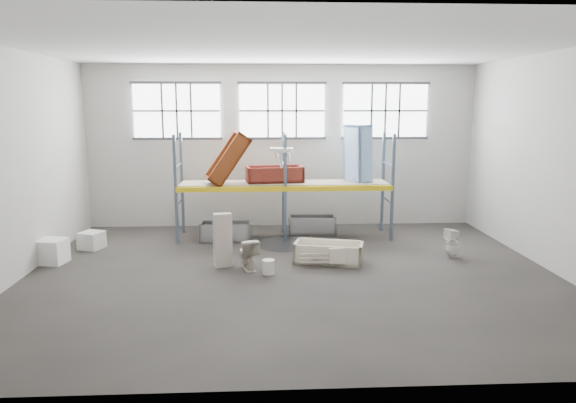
{
  "coord_description": "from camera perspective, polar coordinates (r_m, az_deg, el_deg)",
  "views": [
    {
      "loc": [
        -0.69,
        -11.63,
        3.81
      ],
      "look_at": [
        0.0,
        1.5,
        1.4
      ],
      "focal_mm": 33.3,
      "sensor_mm": 36.0,
      "label": 1
    }
  ],
  "objects": [
    {
      "name": "wall_back",
      "position": [
        16.75,
        -0.64,
        5.9
      ],
      "size": [
        12.0,
        0.1,
        5.0
      ],
      "primitive_type": "cube",
      "color": "#AFACA3",
      "rests_on": "ground"
    },
    {
      "name": "bathtub_beige",
      "position": [
        13.11,
        4.36,
        -5.44
      ],
      "size": [
        1.79,
        1.15,
        0.49
      ],
      "primitive_type": null,
      "rotation": [
        0.0,
        0.0,
        -0.25
      ],
      "color": "beige",
      "rests_on": "floor"
    },
    {
      "name": "rack_upright_lb",
      "position": [
        16.07,
        -11.25,
        1.92
      ],
      "size": [
        0.08,
        0.08,
        3.0
      ],
      "primitive_type": "cube",
      "color": "slate",
      "rests_on": "floor"
    },
    {
      "name": "rack_beam_front",
      "position": [
        14.73,
        -0.29,
        1.36
      ],
      "size": [
        6.0,
        0.1,
        0.14
      ],
      "primitive_type": "cube",
      "color": "yellow",
      "rests_on": "floor"
    },
    {
      "name": "rack_upright_ra",
      "position": [
        15.17,
        11.11,
        1.43
      ],
      "size": [
        0.08,
        0.08,
        3.0
      ],
      "primitive_type": "cube",
      "color": "slate",
      "rests_on": "floor"
    },
    {
      "name": "rack_upright_ma",
      "position": [
        14.73,
        -0.29,
        1.36
      ],
      "size": [
        0.08,
        0.08,
        3.0
      ],
      "primitive_type": "cube",
      "color": "slate",
      "rests_on": "floor"
    },
    {
      "name": "toilet_beige",
      "position": [
        12.55,
        -4.33,
        -5.56
      ],
      "size": [
        0.6,
        0.81,
        0.74
      ],
      "primitive_type": "imported",
      "rotation": [
        0.0,
        0.0,
        3.43
      ],
      "color": "beige",
      "rests_on": "floor"
    },
    {
      "name": "floor",
      "position": [
        12.28,
        0.37,
        -7.94
      ],
      "size": [
        12.0,
        10.0,
        0.1
      ],
      "primitive_type": "cube",
      "color": "#413B37",
      "rests_on": "ground"
    },
    {
      "name": "rack_upright_rb",
      "position": [
        16.33,
        10.09,
        2.09
      ],
      "size": [
        0.08,
        0.08,
        3.0
      ],
      "primitive_type": "cube",
      "color": "slate",
      "rests_on": "floor"
    },
    {
      "name": "cistern_tall",
      "position": [
        12.74,
        -6.98,
        -4.11
      ],
      "size": [
        0.47,
        0.37,
        1.28
      ],
      "primitive_type": "cube",
      "rotation": [
        0.0,
        0.0,
        0.26
      ],
      "color": "#C2B1A5",
      "rests_on": "floor"
    },
    {
      "name": "window_left",
      "position": [
        16.76,
        -11.78,
        9.45
      ],
      "size": [
        2.6,
        0.04,
        1.6
      ],
      "primitive_type": "cube",
      "color": "white",
      "rests_on": "wall_back"
    },
    {
      "name": "steel_tub_left",
      "position": [
        15.19,
        -6.65,
        -3.2
      ],
      "size": [
        1.45,
        0.71,
        0.52
      ],
      "primitive_type": null,
      "rotation": [
        0.0,
        0.0,
        -0.03
      ],
      "color": "#B8BCC0",
      "rests_on": "floor"
    },
    {
      "name": "toilet_white",
      "position": [
        14.07,
        17.17,
        -4.24
      ],
      "size": [
        0.43,
        0.42,
        0.74
      ],
      "primitive_type": "imported",
      "rotation": [
        0.0,
        0.0,
        -1.26
      ],
      "color": "white",
      "rests_on": "floor"
    },
    {
      "name": "rack_upright_mb",
      "position": [
        15.92,
        -0.49,
        2.04
      ],
      "size": [
        0.08,
        0.08,
        3.0
      ],
      "primitive_type": "cube",
      "color": "slate",
      "rests_on": "floor"
    },
    {
      "name": "window_right",
      "position": [
        17.03,
        10.34,
        9.51
      ],
      "size": [
        2.6,
        0.04,
        1.6
      ],
      "primitive_type": "cube",
      "color": "white",
      "rests_on": "wall_back"
    },
    {
      "name": "wall_left",
      "position": [
        12.87,
        -27.64,
        3.36
      ],
      "size": [
        0.1,
        10.0,
        5.0
      ],
      "primitive_type": "cube",
      "color": "#BAB6AC",
      "rests_on": "ground"
    },
    {
      "name": "carton_near",
      "position": [
        14.2,
        -24.0,
        -4.87
      ],
      "size": [
        0.79,
        0.71,
        0.59
      ],
      "primitive_type": "cube",
      "rotation": [
        0.0,
        0.0,
        -0.18
      ],
      "color": "white",
      "rests_on": "floor"
    },
    {
      "name": "sink_in_tub",
      "position": [
        12.91,
        2.99,
        -6.05
      ],
      "size": [
        0.48,
        0.48,
        0.13
      ],
      "primitive_type": "imported",
      "rotation": [
        0.0,
        0.0,
        0.27
      ],
      "color": "beige",
      "rests_on": "bathtub_beige"
    },
    {
      "name": "rust_tub_tilted",
      "position": [
        15.08,
        -6.45,
        4.55
      ],
      "size": [
        1.4,
        0.99,
        1.56
      ],
      "primitive_type": null,
      "rotation": [
        0.0,
        -0.96,
        0.21
      ],
      "color": "maroon",
      "rests_on": "shelf_deck"
    },
    {
      "name": "wet_patch",
      "position": [
        14.85,
        -0.25,
        -4.48
      ],
      "size": [
        1.8,
        1.8,
        0.0
      ],
      "primitive_type": "cylinder",
      "color": "black",
      "rests_on": "floor"
    },
    {
      "name": "wall_front",
      "position": [
        6.75,
        2.94,
        -0.83
      ],
      "size": [
        12.0,
        0.1,
        5.0
      ],
      "primitive_type": "cube",
      "color": "#B8B4AB",
      "rests_on": "ground"
    },
    {
      "name": "wall_right",
      "position": [
        13.51,
        27.0,
        3.69
      ],
      "size": [
        0.1,
        10.0,
        5.0
      ],
      "primitive_type": "cube",
      "color": "#B9B5AB",
      "rests_on": "ground"
    },
    {
      "name": "blue_tub_upright",
      "position": [
        15.55,
        7.47,
        5.08
      ],
      "size": [
        0.81,
        0.93,
        1.68
      ],
      "primitive_type": null,
      "rotation": [
        0.0,
        1.54,
        0.44
      ],
      "color": "#86B1E2",
      "rests_on": "shelf_deck"
    },
    {
      "name": "ceiling",
      "position": [
        11.72,
        0.4,
        16.46
      ],
      "size": [
        12.0,
        10.0,
        0.1
      ],
      "primitive_type": "cube",
      "color": "silver",
      "rests_on": "ground"
    },
    {
      "name": "rack_beam_back",
      "position": [
        15.92,
        -0.49,
        2.04
      ],
      "size": [
        6.0,
        0.1,
        0.14
      ],
      "primitive_type": "cube",
      "color": "yellow",
      "rests_on": "floor"
    },
    {
      "name": "window_mid",
      "position": [
        16.59,
        -0.64,
        9.66
      ],
      "size": [
        2.6,
        0.04,
        1.6
      ],
      "primitive_type": "cube",
      "color": "white",
      "rests_on": "wall_back"
    },
    {
      "name": "cistern_spare",
      "position": [
        12.73,
        5.26,
        -5.76
      ],
      "size": [
        0.39,
        0.19,
        0.36
      ],
      "primitive_type": "cube",
      "rotation": [
        0.0,
        0.0,
        0.02
      ],
      "color": "#F3DDC8",
      "rests_on": "bathtub_beige"
    },
    {
      "name": "sink_on_shelf",
      "position": [
        14.86,
        -0.69,
        3.76
      ],
      "size": [
        0.77,
        0.67,
        0.57
      ],
      "primitive_type": "imported",
      "rotation": [
        0.0,
        0.0,
        -0.32
      ],
      "color": "white",
      "rests_on": "rust_tub_flat"
    },
    {
      "name": "carton_far",
      "position": [
        15.2,
        -20.22,
        -3.91
      ],
      "size": [
        0.71,
        0.71,
        0.45
      ],
      "primitive_type": "cube",
      "rotation": [
        0.0,
        0.0,
        -0.38
      ],
      "color": "silver",
      "rests_on": "floor"
    },
    {
      "name": "steel_tub_right",
      "position": [
        15.99,
        2.58,
        -2.47
      ],
      "size": [
        1.42,
        0.73,
        0.51
      ],
      "primitive_type": null,
      "rotation": [
        0.0,
        0.0,
        -0.06
      ],
      "color": "#B5B6BC",
      "rests_on": "floor"
    },
    {
      "name": "rack_upright_la",
      "position": [
        14.9,
        -11.9,
        1.24
      ],
      "size": [
        0.08,
        0.08,
        3.0
      ],
      "primitive_type": "cube",
      "color": "slate",
      "rests_on": "floor"
    },
    {
      "name": "bucket",
      "position": [
        12.22,
        -2.11,
        -6.99
      ],
      "size": [
        0.29,
        0.29,
        0.33
      ],
      "primitive_type": "cylinder",
      "rotation": [
        0.0,
        0.0,
        -0.06
      ],
      "color": "silver",
      "rests_on": "floor"
    },
    {
      "name": "shelf_deck",
      "position": [
        15.31,
        -0.4,
        2.01
      ],
      "size": [
        5.9,
        1.1,
        0.03
      ],
      "primitive_type": "cube",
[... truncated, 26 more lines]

